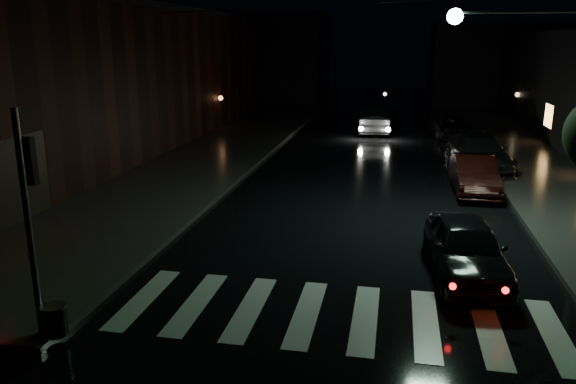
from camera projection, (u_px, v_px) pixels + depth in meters
The scene contains 14 objects.
ground at pixel (188, 314), 11.55m from camera, with size 120.00×120.00×0.00m, color black.
sidewalk_left at pixel (194, 162), 25.72m from camera, with size 6.00×44.00×0.15m, color #282826.
sidewalk_right at pixel (541, 176), 22.98m from camera, with size 4.00×44.00×0.15m, color #282826.
building_left at pixel (71, 81), 28.00m from camera, with size 10.00×36.00×7.00m, color black.
building_far_left at pixel (253, 56), 55.01m from camera, with size 14.00×10.00×8.00m, color black.
building_far_right at pixel (511, 63), 50.76m from camera, with size 14.00×10.00×7.00m, color black.
crosswalk at pixel (335, 315), 11.48m from camera, with size 9.00×3.00×0.01m, color beige.
signal_pole_corner at pixel (43, 263), 10.16m from camera, with size 0.68×0.61×4.20m.
utility_pole at pixel (576, 73), 15.38m from camera, with size 4.92×0.44×8.00m.
parked_car_a at pixel (466, 248), 13.30m from camera, with size 1.64×4.08×1.39m, color black.
parked_car_b at pixel (474, 175), 20.66m from camera, with size 1.44×4.12×1.36m, color black.
parked_car_c at pixel (478, 153), 24.23m from camera, with size 2.11×5.20×1.51m, color black.
parked_car_d at pixel (452, 127), 32.56m from camera, with size 2.10×4.56×1.27m, color black.
oncoming_car at pixel (374, 119), 34.27m from camera, with size 1.75×5.02×1.65m, color black.
Camera 1 is at (4.01, -9.92, 5.43)m, focal length 35.00 mm.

